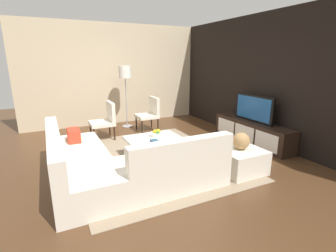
{
  "coord_description": "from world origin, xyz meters",
  "views": [
    {
      "loc": [
        3.99,
        -1.65,
        1.84
      ],
      "look_at": [
        -0.28,
        0.44,
        0.56
      ],
      "focal_mm": 26.61,
      "sensor_mm": 36.0,
      "label": 1
    }
  ],
  "objects_px": {
    "coffee_table": "(156,148)",
    "floor_lamp": "(125,75)",
    "book_stack": "(155,142)",
    "decorative_ball": "(241,141)",
    "accent_chair_near": "(106,118)",
    "media_console": "(251,132)",
    "ottoman": "(240,160)",
    "television": "(254,108)",
    "fruit_bowl": "(157,134)",
    "accent_chair_far": "(150,112)",
    "sectional_couch": "(115,165)"
  },
  "relations": [
    {
      "from": "coffee_table",
      "to": "floor_lamp",
      "type": "bearing_deg",
      "value": 175.56
    },
    {
      "from": "book_stack",
      "to": "decorative_ball",
      "type": "bearing_deg",
      "value": 51.23
    },
    {
      "from": "accent_chair_near",
      "to": "decorative_ball",
      "type": "bearing_deg",
      "value": 34.95
    },
    {
      "from": "media_console",
      "to": "ottoman",
      "type": "distance_m",
      "value": 1.64
    },
    {
      "from": "decorative_ball",
      "to": "television",
      "type": "bearing_deg",
      "value": 129.41
    },
    {
      "from": "media_console",
      "to": "ottoman",
      "type": "xyz_separation_m",
      "value": [
        1.04,
        -1.26,
        -0.05
      ]
    },
    {
      "from": "fruit_bowl",
      "to": "decorative_ball",
      "type": "distance_m",
      "value": 1.62
    },
    {
      "from": "television",
      "to": "book_stack",
      "type": "height_order",
      "value": "television"
    },
    {
      "from": "ottoman",
      "to": "television",
      "type": "bearing_deg",
      "value": 129.41
    },
    {
      "from": "accent_chair_near",
      "to": "accent_chair_far",
      "type": "xyz_separation_m",
      "value": [
        -0.24,
        1.22,
        0.0
      ]
    },
    {
      "from": "television",
      "to": "fruit_bowl",
      "type": "xyz_separation_m",
      "value": [
        -0.28,
        -2.2,
        -0.37
      ]
    },
    {
      "from": "floor_lamp",
      "to": "coffee_table",
      "type": "bearing_deg",
      "value": -4.44
    },
    {
      "from": "floor_lamp",
      "to": "decorative_ball",
      "type": "bearing_deg",
      "value": 13.07
    },
    {
      "from": "book_stack",
      "to": "television",
      "type": "bearing_deg",
      "value": 92.79
    },
    {
      "from": "coffee_table",
      "to": "sectional_couch",
      "type": "bearing_deg",
      "value": -57.15
    },
    {
      "from": "accent_chair_near",
      "to": "floor_lamp",
      "type": "bearing_deg",
      "value": 142.32
    },
    {
      "from": "floor_lamp",
      "to": "accent_chair_far",
      "type": "relative_size",
      "value": 1.91
    },
    {
      "from": "ottoman",
      "to": "accent_chair_far",
      "type": "height_order",
      "value": "accent_chair_far"
    },
    {
      "from": "coffee_table",
      "to": "decorative_ball",
      "type": "relative_size",
      "value": 3.65
    },
    {
      "from": "fruit_bowl",
      "to": "television",
      "type": "bearing_deg",
      "value": 82.69
    },
    {
      "from": "floor_lamp",
      "to": "accent_chair_far",
      "type": "xyz_separation_m",
      "value": [
        0.57,
        0.47,
        -0.92
      ]
    },
    {
      "from": "floor_lamp",
      "to": "fruit_bowl",
      "type": "height_order",
      "value": "floor_lamp"
    },
    {
      "from": "television",
      "to": "ottoman",
      "type": "bearing_deg",
      "value": -50.59
    },
    {
      "from": "accent_chair_near",
      "to": "floor_lamp",
      "type": "xyz_separation_m",
      "value": [
        -0.81,
        0.76,
        0.92
      ]
    },
    {
      "from": "media_console",
      "to": "television",
      "type": "distance_m",
      "value": 0.55
    },
    {
      "from": "coffee_table",
      "to": "ottoman",
      "type": "height_order",
      "value": "ottoman"
    },
    {
      "from": "accent_chair_far",
      "to": "media_console",
      "type": "bearing_deg",
      "value": 43.07
    },
    {
      "from": "sectional_couch",
      "to": "ottoman",
      "type": "relative_size",
      "value": 3.43
    },
    {
      "from": "television",
      "to": "sectional_couch",
      "type": "bearing_deg",
      "value": -81.04
    },
    {
      "from": "coffee_table",
      "to": "television",
      "type": "bearing_deg",
      "value": 87.51
    },
    {
      "from": "sectional_couch",
      "to": "accent_chair_near",
      "type": "distance_m",
      "value": 2.32
    },
    {
      "from": "coffee_table",
      "to": "ottoman",
      "type": "relative_size",
      "value": 1.46
    },
    {
      "from": "sectional_couch",
      "to": "decorative_ball",
      "type": "xyz_separation_m",
      "value": [
        0.53,
        1.98,
        0.26
      ]
    },
    {
      "from": "media_console",
      "to": "television",
      "type": "relative_size",
      "value": 1.89
    },
    {
      "from": "accent_chair_near",
      "to": "book_stack",
      "type": "xyz_separation_m",
      "value": [
        1.88,
        0.45,
        -0.07
      ]
    },
    {
      "from": "television",
      "to": "coffee_table",
      "type": "height_order",
      "value": "television"
    },
    {
      "from": "television",
      "to": "decorative_ball",
      "type": "distance_m",
      "value": 1.66
    },
    {
      "from": "sectional_couch",
      "to": "ottoman",
      "type": "xyz_separation_m",
      "value": [
        0.53,
        1.98,
        -0.08
      ]
    },
    {
      "from": "ottoman",
      "to": "sectional_couch",
      "type": "bearing_deg",
      "value": -104.95
    },
    {
      "from": "television",
      "to": "accent_chair_far",
      "type": "xyz_separation_m",
      "value": [
        -2.0,
        -1.64,
        -0.31
      ]
    },
    {
      "from": "coffee_table",
      "to": "accent_chair_far",
      "type": "xyz_separation_m",
      "value": [
        -1.9,
        0.66,
        0.29
      ]
    },
    {
      "from": "television",
      "to": "book_stack",
      "type": "relative_size",
      "value": 5.35
    },
    {
      "from": "accent_chair_near",
      "to": "fruit_bowl",
      "type": "distance_m",
      "value": 1.63
    },
    {
      "from": "coffee_table",
      "to": "ottoman",
      "type": "xyz_separation_m",
      "value": [
        1.14,
        1.03,
        -0.0
      ]
    },
    {
      "from": "coffee_table",
      "to": "floor_lamp",
      "type": "relative_size",
      "value": 0.61
    },
    {
      "from": "sectional_couch",
      "to": "accent_chair_near",
      "type": "bearing_deg",
      "value": 170.44
    },
    {
      "from": "coffee_table",
      "to": "accent_chair_near",
      "type": "bearing_deg",
      "value": -161.29
    },
    {
      "from": "media_console",
      "to": "coffee_table",
      "type": "xyz_separation_m",
      "value": [
        -0.1,
        -2.3,
        -0.05
      ]
    },
    {
      "from": "accent_chair_near",
      "to": "fruit_bowl",
      "type": "height_order",
      "value": "accent_chair_near"
    },
    {
      "from": "accent_chair_far",
      "to": "accent_chair_near",
      "type": "bearing_deg",
      "value": -75.26
    }
  ]
}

